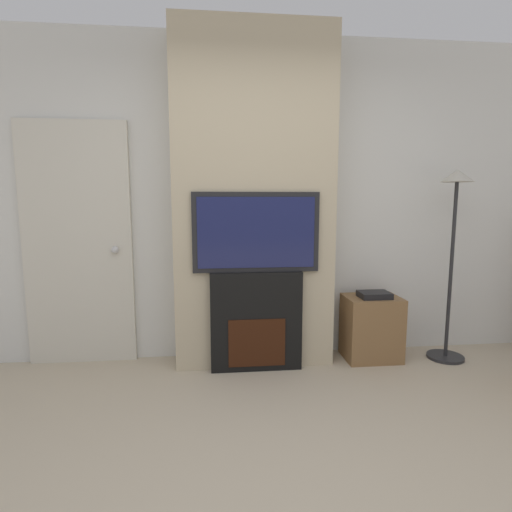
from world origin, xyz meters
TOP-DOWN VIEW (x-y plane):
  - wall_back at (0.00, 2.03)m, footprint 6.00×0.06m
  - chimney_breast at (0.00, 1.84)m, footprint 1.28×0.33m
  - fireplace at (0.00, 1.67)m, footprint 0.73×0.15m
  - television at (0.00, 1.67)m, footprint 0.98×0.07m
  - floor_lamp at (1.65, 1.71)m, footprint 0.30×0.30m
  - media_stand at (1.01, 1.78)m, footprint 0.46×0.35m
  - entry_door at (-1.43, 1.97)m, footprint 0.86×0.09m

SIDE VIEW (x-z plane):
  - media_stand at x=1.01m, z-range -0.02..0.58m
  - fireplace at x=0.00m, z-range 0.00..0.80m
  - entry_door at x=-1.43m, z-range 0.00..1.99m
  - floor_lamp at x=1.65m, z-range 0.31..1.91m
  - television at x=0.00m, z-range 0.80..1.42m
  - wall_back at x=0.00m, z-range 0.00..2.70m
  - chimney_breast at x=0.00m, z-range 0.00..2.70m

